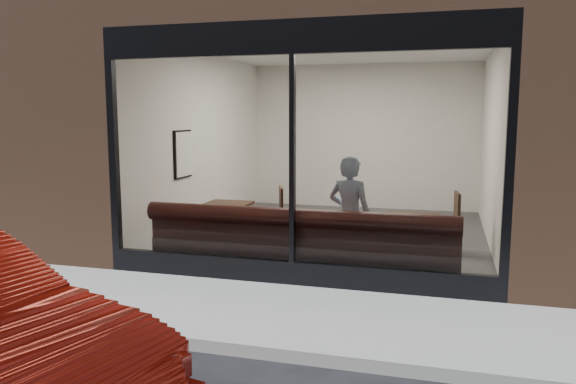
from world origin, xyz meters
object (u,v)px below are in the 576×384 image
(person, at_px, (349,216))
(cafe_chair_left, at_px, (269,231))
(banquette, at_px, (300,259))
(cafe_table_left, at_px, (227,205))
(cafe_table_right, at_px, (413,218))
(cafe_chair_right, at_px, (443,239))

(person, distance_m, cafe_chair_left, 2.07)
(banquette, relative_size, cafe_table_left, 5.95)
(person, relative_size, cafe_table_left, 2.34)
(banquette, height_order, cafe_table_left, cafe_table_left)
(banquette, xyz_separation_m, cafe_chair_left, (-0.92, 1.54, 0.01))
(cafe_table_right, bearing_deg, cafe_table_left, 173.04)
(banquette, height_order, person, person)
(person, bearing_deg, banquette, 33.97)
(banquette, distance_m, cafe_chair_left, 1.79)
(cafe_table_left, height_order, cafe_chair_right, cafe_table_left)
(cafe_table_left, distance_m, cafe_chair_right, 3.30)
(cafe_table_left, distance_m, cafe_chair_left, 0.92)
(cafe_chair_left, height_order, cafe_chair_right, same)
(cafe_chair_right, bearing_deg, cafe_table_left, 6.01)
(banquette, distance_m, cafe_chair_right, 2.45)
(cafe_table_left, xyz_separation_m, cafe_table_right, (2.79, -0.34, 0.00))
(banquette, distance_m, person, 0.85)
(cafe_table_right, height_order, cafe_chair_left, cafe_table_right)
(cafe_table_right, bearing_deg, person, -156.06)
(person, distance_m, cafe_chair_right, 1.94)
(cafe_table_left, xyz_separation_m, cafe_chair_left, (0.48, 0.61, -0.50))
(cafe_table_right, bearing_deg, cafe_chair_right, 70.28)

